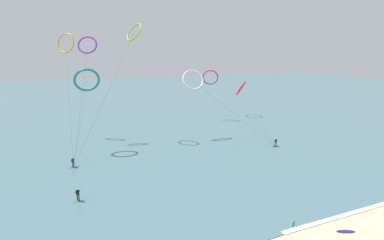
{
  "coord_description": "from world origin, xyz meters",
  "views": [
    {
      "loc": [
        -13.69,
        -12.59,
        17.17
      ],
      "look_at": [
        0.0,
        19.71,
        8.68
      ],
      "focal_mm": 24.73,
      "sensor_mm": 36.0,
      "label": 1
    }
  ],
  "objects": [
    {
      "name": "surfer_emerald",
      "position": [
        -15.13,
        19.27,
        0.82
      ],
      "size": [
        1.4,
        0.73,
        1.7
      ],
      "rotation": [
        0.0,
        0.0,
        2.31
      ],
      "color": "#199351",
      "rests_on": "ground"
    },
    {
      "name": "kite_teal",
      "position": [
        -12.48,
        37.66,
        13.08
      ],
      "size": [
        5.68,
        8.54,
        15.22
      ],
      "rotation": [
        0.0,
        0.0,
        3.24
      ],
      "color": "teal",
      "rests_on": "ground"
    },
    {
      "name": "kite_lime",
      "position": [
        -2.99,
        41.75,
        21.68
      ],
      "size": [
        14.75,
        13.73,
        23.52
      ],
      "rotation": [
        0.0,
        0.0,
        5.08
      ],
      "color": "#8CC62D",
      "rests_on": "ground"
    },
    {
      "name": "kite_violet",
      "position": [
        -11.64,
        44.0,
        19.25
      ],
      "size": [
        6.29,
        15.17,
        21.04
      ],
      "rotation": [
        0.0,
        0.0,
        5.95
      ],
      "color": "purple",
      "rests_on": "ground"
    },
    {
      "name": "surfer_charcoal",
      "position": [
        20.23,
        25.9,
        0.82
      ],
      "size": [
        1.4,
        0.6,
        1.7
      ],
      "rotation": [
        0.0,
        0.0,
        6.17
      ],
      "color": "black",
      "rests_on": "ground"
    },
    {
      "name": "beach_flag",
      "position": [
        2.98,
        3.3,
        1.75
      ],
      "size": [
        0.47,
        0.12,
        2.63
      ],
      "color": "silver",
      "rests_on": "ground"
    },
    {
      "name": "kite_ivory",
      "position": [
        8.0,
        38.0,
        12.4
      ],
      "size": [
        14.65,
        13.68,
        14.46
      ],
      "rotation": [
        0.0,
        0.0,
        6.17
      ],
      "color": "silver",
      "rests_on": "ground"
    },
    {
      "name": "kite_crimson",
      "position": [
        29.11,
        52.17,
        8.13
      ],
      "size": [
        11.42,
        29.13,
        10.26
      ],
      "rotation": [
        0.0,
        0.0,
        4.14
      ],
      "color": "red",
      "rests_on": "ground"
    },
    {
      "name": "wave_crest_near",
      "position": [
        13.33,
        4.61,
        0.06
      ],
      "size": [
        19.63,
        1.11,
        0.12
      ],
      "primitive_type": "cube",
      "rotation": [
        0.0,
        0.0,
        -0.03
      ],
      "color": "white",
      "rests_on": "ground"
    },
    {
      "name": "sea_water",
      "position": [
        0.0,
        104.71,
        0.04
      ],
      "size": [
        400.0,
        200.0,
        0.08
      ],
      "primitive_type": "cube",
      "color": "#476B75",
      "rests_on": "ground"
    },
    {
      "name": "surfboard_spare",
      "position": [
        9.57,
        2.69,
        0.04
      ],
      "size": [
        1.95,
        1.2,
        0.2
      ],
      "color": "navy",
      "rests_on": "ground"
    },
    {
      "name": "kite_amber",
      "position": [
        -15.55,
        49.21,
        19.72
      ],
      "size": [
        4.01,
        20.69,
        21.8
      ],
      "rotation": [
        0.0,
        0.0,
        5.58
      ],
      "color": "orange",
      "rests_on": "ground"
    },
    {
      "name": "surfer_cobalt",
      "position": [
        -15.82,
        30.41,
        0.82
      ],
      "size": [
        1.4,
        0.72,
        1.7
      ],
      "rotation": [
        0.0,
        0.0,
        1.0
      ],
      "color": "#2647B7",
      "rests_on": "ground"
    },
    {
      "name": "kite_magenta",
      "position": [
        18.88,
        51.58,
        11.6
      ],
      "size": [
        4.67,
        27.44,
        13.71
      ],
      "rotation": [
        0.0,
        0.0,
        2.72
      ],
      "color": "#CC288E",
      "rests_on": "ground"
    }
  ]
}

